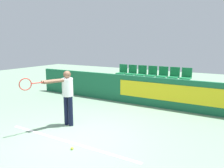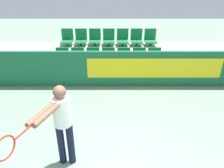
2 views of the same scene
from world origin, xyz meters
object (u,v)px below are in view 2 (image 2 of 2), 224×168
stadium_chair_4 (123,58)px  stadium_chair_11 (122,38)px  stadium_chair_0 (61,58)px  stadium_chair_2 (92,58)px  stadium_chair_8 (80,39)px  stadium_chair_13 (150,38)px  stadium_chair_6 (154,58)px  stadium_chair_5 (138,58)px  stadium_chair_7 (66,39)px  stadium_chair_10 (108,38)px  stadium_chair_3 (108,58)px  stadium_chair_1 (77,58)px  tennis_player (60,120)px  stadium_chair_9 (94,38)px  stadium_chair_12 (136,38)px

stadium_chair_4 → stadium_chair_11: bearing=90.0°
stadium_chair_0 → stadium_chair_2: size_ratio=1.00×
stadium_chair_11 → stadium_chair_8: bearing=180.0°
stadium_chair_4 → stadium_chair_13: (1.04, 1.09, 0.38)m
stadium_chair_0 → stadium_chair_13: size_ratio=1.00×
stadium_chair_6 → stadium_chair_8: (-2.60, 1.09, 0.38)m
stadium_chair_5 → stadium_chair_7: 2.85m
stadium_chair_0 → stadium_chair_10: (1.56, 1.09, 0.38)m
stadium_chair_2 → stadium_chair_4: same height
stadium_chair_5 → stadium_chair_11: stadium_chair_11 is taller
stadium_chair_3 → stadium_chair_5: same height
stadium_chair_1 → stadium_chair_2: size_ratio=1.00×
stadium_chair_7 → tennis_player: bearing=-80.8°
stadium_chair_6 → stadium_chair_10: bearing=145.2°
stadium_chair_9 → stadium_chair_10: bearing=0.0°
stadium_chair_3 → stadium_chair_5: size_ratio=1.00×
tennis_player → stadium_chair_5: bearing=87.1°
stadium_chair_2 → stadium_chair_13: 2.38m
stadium_chair_1 → stadium_chair_12: size_ratio=1.00×
stadium_chair_3 → stadium_chair_4: 0.52m
stadium_chair_2 → stadium_chair_5: same height
stadium_chair_3 → stadium_chair_6: bearing=0.0°
stadium_chair_8 → stadium_chair_12: same height
tennis_player → stadium_chair_9: bearing=108.8°
stadium_chair_1 → stadium_chair_4: same height
stadium_chair_1 → stadium_chair_7: size_ratio=1.00×
stadium_chair_5 → stadium_chair_9: (-1.56, 1.09, 0.38)m
stadium_chair_6 → stadium_chair_9: bearing=152.4°
stadium_chair_0 → stadium_chair_11: 2.38m
stadium_chair_5 → stadium_chair_9: size_ratio=1.00×
stadium_chair_13 → stadium_chair_8: bearing=180.0°
stadium_chair_0 → stadium_chair_5: size_ratio=1.00×
stadium_chair_2 → stadium_chair_11: (1.04, 1.09, 0.38)m
stadium_chair_1 → stadium_chair_8: bearing=90.0°
stadium_chair_5 → stadium_chair_9: bearing=145.2°
stadium_chair_0 → stadium_chair_6: size_ratio=1.00×
stadium_chair_4 → stadium_chair_12: bearing=64.4°
stadium_chair_2 → stadium_chair_10: (0.52, 1.09, 0.38)m
stadium_chair_8 → stadium_chair_13: 2.60m
stadium_chair_6 → stadium_chair_8: stadium_chair_8 is taller
stadium_chair_5 → stadium_chair_6: same height
tennis_player → stadium_chair_8: bearing=114.6°
stadium_chair_10 → stadium_chair_8: bearing=180.0°
stadium_chair_10 → stadium_chair_13: size_ratio=1.00×
stadium_chair_3 → stadium_chair_5: bearing=0.0°
stadium_chair_0 → stadium_chair_3: same height
stadium_chair_3 → stadium_chair_7: bearing=145.2°
stadium_chair_2 → stadium_chair_6: bearing=0.0°
stadium_chair_13 → stadium_chair_6: bearing=-90.0°
stadium_chair_8 → stadium_chair_12: (2.08, 0.00, 0.00)m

